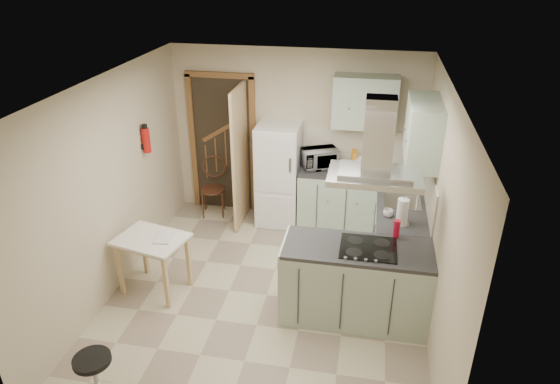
% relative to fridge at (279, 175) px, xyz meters
% --- Properties ---
extents(floor, '(4.20, 4.20, 0.00)m').
position_rel_fridge_xyz_m(floor, '(0.20, -1.80, -0.75)').
color(floor, '#B9B190').
rests_on(floor, ground).
extents(ceiling, '(4.20, 4.20, 0.00)m').
position_rel_fridge_xyz_m(ceiling, '(0.20, -1.80, 1.75)').
color(ceiling, silver).
rests_on(ceiling, back_wall).
extents(back_wall, '(3.60, 0.00, 3.60)m').
position_rel_fridge_xyz_m(back_wall, '(0.20, 0.30, 0.50)').
color(back_wall, '#BDAF92').
rests_on(back_wall, floor).
extents(left_wall, '(0.00, 4.20, 4.20)m').
position_rel_fridge_xyz_m(left_wall, '(-1.60, -1.80, 0.50)').
color(left_wall, '#BDAF92').
rests_on(left_wall, floor).
extents(right_wall, '(0.00, 4.20, 4.20)m').
position_rel_fridge_xyz_m(right_wall, '(2.00, -1.80, 0.50)').
color(right_wall, '#BDAF92').
rests_on(right_wall, floor).
extents(doorway, '(1.10, 0.12, 2.10)m').
position_rel_fridge_xyz_m(doorway, '(-0.90, 0.27, 0.30)').
color(doorway, brown).
rests_on(doorway, floor).
extents(fridge, '(0.60, 0.60, 1.50)m').
position_rel_fridge_xyz_m(fridge, '(0.00, 0.00, 0.00)').
color(fridge, white).
rests_on(fridge, floor).
extents(counter_back, '(1.08, 0.60, 0.90)m').
position_rel_fridge_xyz_m(counter_back, '(0.86, 0.00, -0.30)').
color(counter_back, '#9EB2A0').
rests_on(counter_back, floor).
extents(counter_right, '(0.60, 1.95, 0.90)m').
position_rel_fridge_xyz_m(counter_right, '(1.70, -0.68, -0.30)').
color(counter_right, '#9EB2A0').
rests_on(counter_right, floor).
extents(splashback, '(1.68, 0.02, 0.50)m').
position_rel_fridge_xyz_m(splashback, '(1.16, 0.29, 0.40)').
color(splashback, beige).
rests_on(splashback, counter_back).
extents(wall_cabinet_back, '(0.85, 0.35, 0.70)m').
position_rel_fridge_xyz_m(wall_cabinet_back, '(1.15, 0.12, 1.10)').
color(wall_cabinet_back, '#9EB2A0').
rests_on(wall_cabinet_back, back_wall).
extents(wall_cabinet_right, '(0.35, 0.90, 0.70)m').
position_rel_fridge_xyz_m(wall_cabinet_right, '(1.82, -0.95, 1.10)').
color(wall_cabinet_right, '#9EB2A0').
rests_on(wall_cabinet_right, right_wall).
extents(peninsula, '(1.55, 0.65, 0.90)m').
position_rel_fridge_xyz_m(peninsula, '(1.22, -1.98, -0.30)').
color(peninsula, '#9EB2A0').
rests_on(peninsula, floor).
extents(hob, '(0.58, 0.50, 0.01)m').
position_rel_fridge_xyz_m(hob, '(1.32, -1.98, 0.16)').
color(hob, black).
rests_on(hob, peninsula).
extents(extractor_hood, '(0.90, 0.55, 0.10)m').
position_rel_fridge_xyz_m(extractor_hood, '(1.32, -1.98, 0.97)').
color(extractor_hood, silver).
rests_on(extractor_hood, ceiling).
extents(sink, '(0.45, 0.40, 0.01)m').
position_rel_fridge_xyz_m(sink, '(1.70, -0.85, 0.16)').
color(sink, silver).
rests_on(sink, counter_right).
extents(fire_extinguisher, '(0.10, 0.10, 0.32)m').
position_rel_fridge_xyz_m(fire_extinguisher, '(-1.54, -0.90, 0.75)').
color(fire_extinguisher, '#B2140F').
rests_on(fire_extinguisher, left_wall).
extents(drop_leaf_table, '(0.87, 0.73, 0.72)m').
position_rel_fridge_xyz_m(drop_leaf_table, '(-1.12, -1.93, -0.39)').
color(drop_leaf_table, tan).
rests_on(drop_leaf_table, floor).
extents(bentwood_chair, '(0.44, 0.44, 0.83)m').
position_rel_fridge_xyz_m(bentwood_chair, '(-1.02, 0.02, -0.34)').
color(bentwood_chair, '#4D3519').
rests_on(bentwood_chair, floor).
extents(stool, '(0.42, 0.42, 0.45)m').
position_rel_fridge_xyz_m(stool, '(-1.01, -3.52, -0.52)').
color(stool, black).
rests_on(stool, floor).
extents(microwave, '(0.58, 0.50, 0.27)m').
position_rel_fridge_xyz_m(microwave, '(0.58, 0.04, 0.28)').
color(microwave, black).
rests_on(microwave, counter_back).
extents(kettle, '(0.17, 0.17, 0.21)m').
position_rel_fridge_xyz_m(kettle, '(1.14, 0.03, 0.25)').
color(kettle, white).
rests_on(kettle, counter_back).
extents(cereal_box, '(0.09, 0.18, 0.27)m').
position_rel_fridge_xyz_m(cereal_box, '(1.06, 0.07, 0.28)').
color(cereal_box, orange).
rests_on(cereal_box, counter_back).
extents(soap_bottle, '(0.09, 0.09, 0.19)m').
position_rel_fridge_xyz_m(soap_bottle, '(1.82, -0.39, 0.24)').
color(soap_bottle, '#AFB0BC').
rests_on(soap_bottle, counter_right).
extents(paper_towel, '(0.17, 0.17, 0.32)m').
position_rel_fridge_xyz_m(paper_towel, '(1.67, -1.40, 0.31)').
color(paper_towel, silver).
rests_on(paper_towel, counter_right).
extents(cup, '(0.12, 0.12, 0.09)m').
position_rel_fridge_xyz_m(cup, '(1.53, -1.25, 0.19)').
color(cup, silver).
rests_on(cup, counter_right).
extents(red_bottle, '(0.08, 0.08, 0.20)m').
position_rel_fridge_xyz_m(red_bottle, '(1.61, -1.70, 0.25)').
color(red_bottle, '#B90F2C').
rests_on(red_bottle, peninsula).
extents(book, '(0.22, 0.28, 0.11)m').
position_rel_fridge_xyz_m(book, '(-1.06, -1.93, 0.02)').
color(book, maroon).
rests_on(book, drop_leaf_table).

